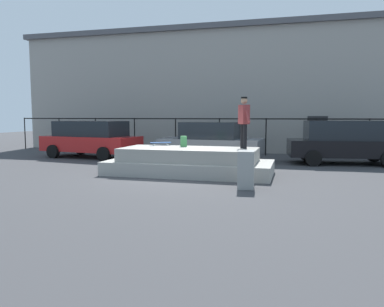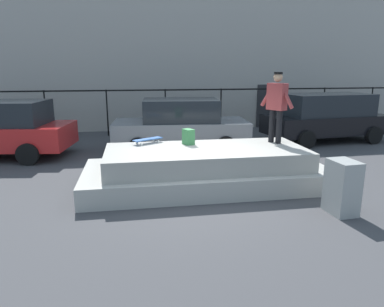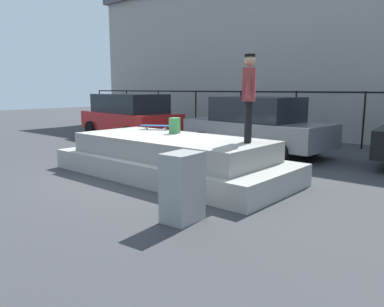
% 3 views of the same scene
% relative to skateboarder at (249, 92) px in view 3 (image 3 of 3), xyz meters
% --- Properties ---
extents(ground_plane, '(60.00, 60.00, 0.00)m').
position_rel_skateboarder_xyz_m(ground_plane, '(-2.13, -0.67, -1.92)').
color(ground_plane, '#38383A').
extents(concrete_ledge, '(5.68, 2.44, 0.91)m').
position_rel_skateboarder_xyz_m(concrete_ledge, '(-1.83, -0.34, -1.51)').
color(concrete_ledge, '#9E9B93').
rests_on(concrete_ledge, ground_plane).
extents(skateboarder, '(0.56, 0.89, 1.74)m').
position_rel_skateboarder_xyz_m(skateboarder, '(0.00, 0.00, 0.00)').
color(skateboarder, black).
rests_on(skateboarder, concrete_ledge).
extents(skateboard, '(0.76, 0.57, 0.12)m').
position_rel_skateboarder_xyz_m(skateboard, '(-3.15, 0.44, -0.91)').
color(skateboard, '#264C8C').
rests_on(skateboard, concrete_ledge).
extents(backpack, '(0.30, 0.34, 0.38)m').
position_rel_skateboarder_xyz_m(backpack, '(-2.17, 0.15, -0.82)').
color(backpack, '#33723F').
rests_on(backpack, concrete_ledge).
extents(car_red_hatchback_near, '(4.94, 2.68, 1.76)m').
position_rel_skateboarder_xyz_m(car_red_hatchback_near, '(-7.83, 3.47, -0.98)').
color(car_red_hatchback_near, '#B21E1E').
rests_on(car_red_hatchback_near, ground_plane).
extents(car_grey_sedan_mid, '(4.63, 2.43, 1.73)m').
position_rel_skateboarder_xyz_m(car_grey_sedan_mid, '(-1.91, 3.49, -1.04)').
color(car_grey_sedan_mid, slate).
rests_on(car_grey_sedan_mid, ground_plane).
extents(utility_box, '(0.49, 0.63, 1.05)m').
position_rel_skateboarder_xyz_m(utility_box, '(0.39, -2.40, -1.40)').
color(utility_box, gray).
rests_on(utility_box, ground_plane).
extents(fence_row, '(24.06, 0.06, 1.90)m').
position_rel_skateboarder_xyz_m(fence_row, '(-2.13, 6.58, -0.58)').
color(fence_row, black).
rests_on(fence_row, ground_plane).
extents(warehouse_building, '(25.11, 8.46, 7.01)m').
position_rel_skateboarder_xyz_m(warehouse_building, '(-2.13, 11.69, 1.60)').
color(warehouse_building, gray).
rests_on(warehouse_building, ground_plane).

